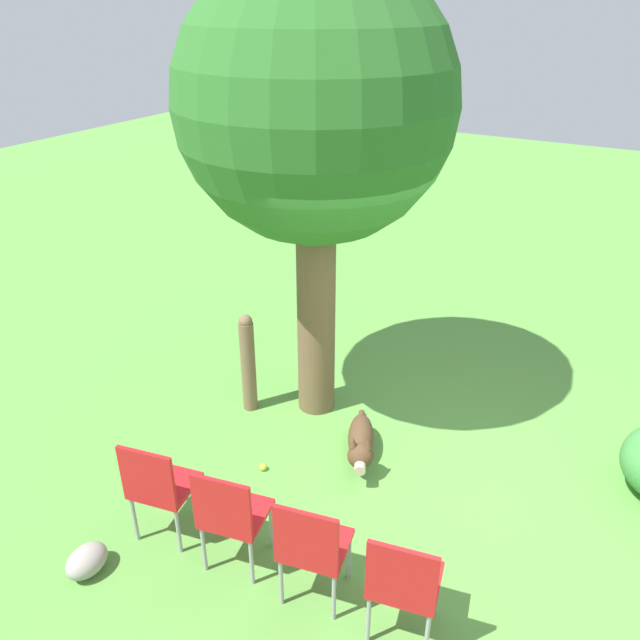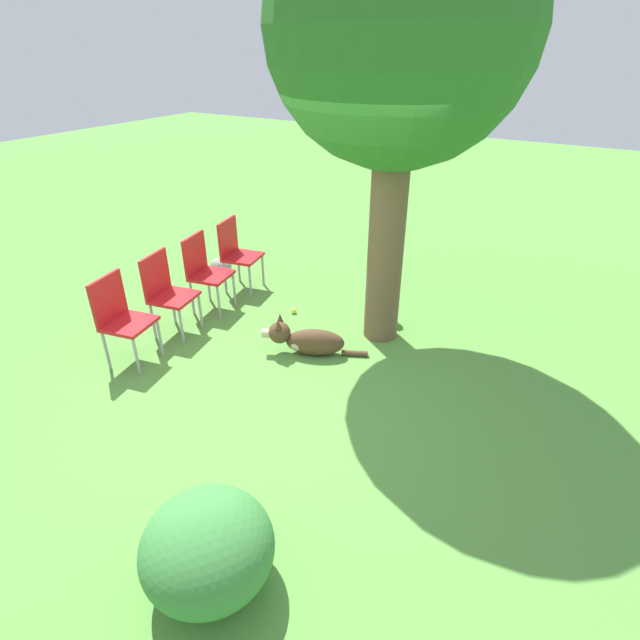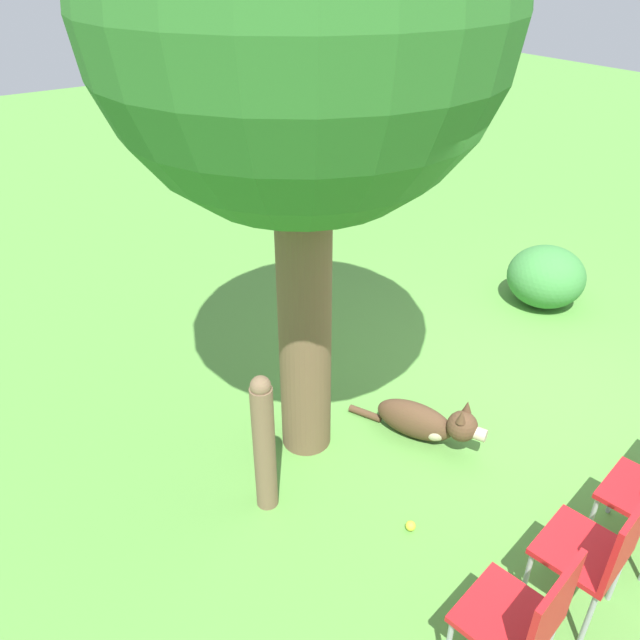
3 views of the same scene
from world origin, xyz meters
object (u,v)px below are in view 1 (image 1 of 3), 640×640
red_chair_0 (403,581)px  red_chair_2 (230,513)px  dog (361,442)px  fence_post (248,362)px  oak_tree (316,108)px  red_chair_3 (158,484)px  red_chair_1 (312,545)px  tennis_ball (263,467)px

red_chair_0 → red_chair_2: bearing=82.1°
dog → red_chair_0: (-1.50, -1.03, 0.37)m
fence_post → red_chair_2: bearing=-148.2°
fence_post → red_chair_0: (-1.64, -2.36, -0.01)m
oak_tree → red_chair_3: 3.22m
red_chair_0 → red_chair_1: (-0.03, 0.65, 0.00)m
oak_tree → red_chair_3: size_ratio=4.51×
dog → red_chair_1: bearing=-11.2°
red_chair_1 → red_chair_0: bearing=-97.9°
red_chair_0 → red_chair_1: size_ratio=1.00×
oak_tree → red_chair_1: (-2.05, -1.14, -2.43)m
tennis_ball → fence_post: bearing=41.6°
fence_post → red_chair_0: bearing=-124.9°
oak_tree → red_chair_0: oak_tree is taller
red_chair_2 → tennis_ball: bearing=12.0°
fence_post → red_chair_1: bearing=-134.4°
red_chair_1 → red_chair_3: same height
fence_post → red_chair_2: (-1.71, -1.06, -0.01)m
red_chair_2 → red_chair_3: size_ratio=1.00×
red_chair_3 → red_chair_2: bearing=-97.9°
fence_post → red_chair_3: (-1.75, -0.42, -0.01)m
red_chair_1 → tennis_ball: red_chair_1 is taller
dog → red_chair_2: (-1.57, 0.26, 0.37)m
red_chair_1 → red_chair_2: 0.65m
fence_post → dog: bearing=-95.9°
red_chair_2 → tennis_ball: red_chair_2 is taller
red_chair_2 → fence_post: bearing=20.9°
dog → tennis_ball: size_ratio=15.26×
oak_tree → red_chair_0: bearing=-138.4°
red_chair_1 → oak_tree: bearing=18.2°
red_chair_1 → red_chair_2: size_ratio=1.00×
dog → red_chair_0: red_chair_0 is taller
red_chair_2 → red_chair_3: (-0.03, 0.65, 0.00)m
red_chair_0 → red_chair_3: same height
red_chair_1 → red_chair_2: same height
oak_tree → red_chair_2: bearing=-166.7°
red_chair_1 → tennis_ball: 1.51m
red_chair_3 → tennis_ball: size_ratio=13.62×
red_chair_3 → red_chair_0: bearing=-97.9°
tennis_ball → dog: bearing=-48.8°
dog → red_chair_3: 1.88m
red_chair_0 → tennis_ball: (0.91, 1.71, -0.50)m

